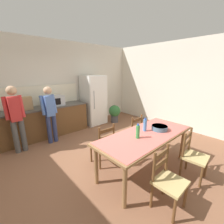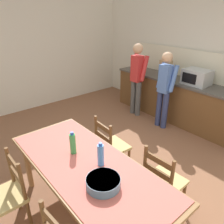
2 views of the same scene
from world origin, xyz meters
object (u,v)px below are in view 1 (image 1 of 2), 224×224
object	(u,v)px
chair_side_far_left	(103,145)
person_at_counter	(50,112)
bottle_near_centre	(138,132)
potted_plant	(115,112)
microwave	(55,101)
chair_side_near_right	(193,156)
paper_bag	(27,103)
person_at_sink	(16,116)
chair_side_near_left	(168,181)
chair_side_far_right	(132,132)
refrigerator	(94,100)
bottle_off_centre	(145,125)
dining_table	(146,138)
serving_bowl	(160,128)

from	to	relation	value
chair_side_far_left	person_at_counter	distance (m)	1.85
bottle_near_centre	potted_plant	world-z (taller)	bottle_near_centre
microwave	chair_side_near_right	bearing A→B (deg)	-74.47
paper_bag	person_at_sink	xyz separation A→B (m)	(-0.38, -0.49, -0.18)
paper_bag	chair_side_near_left	world-z (taller)	paper_bag
bottle_near_centre	chair_side_far_right	size ratio (longest dim) A/B	0.30
bottle_near_centre	refrigerator	bearing A→B (deg)	69.03
chair_side_far_left	potted_plant	world-z (taller)	chair_side_far_left
paper_bag	person_at_sink	size ratio (longest dim) A/B	0.22
chair_side_near_left	person_at_counter	world-z (taller)	person_at_counter
microwave	person_at_sink	distance (m)	1.26
refrigerator	bottle_off_centre	size ratio (longest dim) A/B	6.63
dining_table	serving_bowl	world-z (taller)	serving_bowl
dining_table	chair_side_near_left	size ratio (longest dim) A/B	2.32
chair_side_far_left	bottle_near_centre	bearing A→B (deg)	109.85
dining_table	chair_side_near_right	bearing A→B (deg)	-56.63
chair_side_near_left	chair_side_far_right	bearing A→B (deg)	56.16
chair_side_near_right	person_at_sink	distance (m)	3.91
person_at_counter	refrigerator	bearing A→B (deg)	-74.36
person_at_sink	serving_bowl	bearing A→B (deg)	-140.93
person_at_counter	potted_plant	world-z (taller)	person_at_counter
bottle_off_centre	potted_plant	world-z (taller)	bottle_off_centre
serving_bowl	potted_plant	xyz separation A→B (m)	(1.17, 2.60, -0.45)
chair_side_far_right	potted_plant	world-z (taller)	chair_side_far_right
bottle_near_centre	chair_side_far_left	world-z (taller)	bottle_near_centre
chair_side_near_right	chair_side_far_left	xyz separation A→B (m)	(-0.96, 1.45, 0.00)
dining_table	chair_side_near_right	xyz separation A→B (m)	(0.48, -0.73, -0.26)
person_at_counter	potted_plant	bearing A→B (deg)	-88.32
refrigerator	chair_side_far_left	distance (m)	2.66
microwave	serving_bowl	size ratio (longest dim) A/B	1.56
paper_bag	dining_table	bearing A→B (deg)	-66.18
bottle_off_centre	person_at_counter	bearing A→B (deg)	113.36
dining_table	bottle_near_centre	distance (m)	0.33
dining_table	potted_plant	size ratio (longest dim) A/B	3.17
person_at_sink	person_at_counter	distance (m)	0.79
dining_table	chair_side_far_left	distance (m)	0.91
dining_table	person_at_sink	xyz separation A→B (m)	(-1.70, 2.49, 0.21)
bottle_near_centre	chair_side_near_left	bearing A→B (deg)	-105.60
microwave	paper_bag	distance (m)	0.76
serving_bowl	potted_plant	size ratio (longest dim) A/B	0.48
paper_bag	dining_table	world-z (taller)	paper_bag
bottle_near_centre	chair_side_far_right	world-z (taller)	bottle_near_centre
serving_bowl	potted_plant	bearing A→B (deg)	65.83
paper_bag	serving_bowl	bearing A→B (deg)	-61.02
bottle_near_centre	person_at_counter	distance (m)	2.55
serving_bowl	bottle_off_centre	bearing A→B (deg)	146.95
bottle_near_centre	chair_side_far_left	bearing A→B (deg)	106.83
microwave	chair_side_far_left	distance (m)	2.35
dining_table	person_at_counter	world-z (taller)	person_at_counter
dining_table	bottle_near_centre	xyz separation A→B (m)	(-0.26, -0.00, 0.20)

